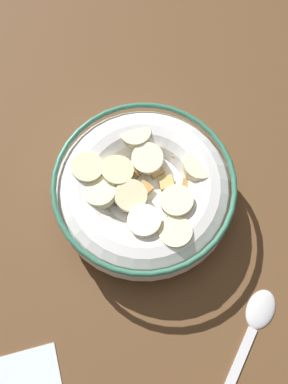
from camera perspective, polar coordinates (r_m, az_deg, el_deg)
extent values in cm
cube|color=brown|center=(56.51, 0.00, -1.42)|extent=(113.90, 113.90, 2.00)
cylinder|color=white|center=(55.28, 0.00, -0.98)|extent=(10.95, 10.95, 0.60)
torus|color=white|center=(52.86, 0.00, -0.05)|extent=(19.92, 19.92, 5.76)
torus|color=#337259|center=(50.45, 0.00, 0.98)|extent=(19.92, 19.92, 0.60)
cylinder|color=white|center=(52.20, 0.00, 0.23)|extent=(16.46, 16.46, 0.40)
cube|color=#AD7F42|center=(51.89, 5.39, 0.64)|extent=(1.76, 1.69, 0.88)
cube|color=#AD7F42|center=(51.58, -2.42, -0.02)|extent=(1.91, 1.97, 0.88)
cube|color=#AD7F42|center=(52.51, -1.22, 2.49)|extent=(2.21, 2.18, 0.90)
cube|color=#B78947|center=(53.15, -6.05, 3.61)|extent=(2.18, 2.18, 0.71)
cube|color=tan|center=(52.58, 1.41, 2.63)|extent=(2.19, 2.20, 0.83)
cube|color=tan|center=(51.97, 2.72, 1.13)|extent=(1.92, 1.95, 0.79)
cube|color=#B78947|center=(51.55, -0.37, 0.07)|extent=(2.23, 2.22, 0.91)
cube|color=tan|center=(53.83, -2.91, 5.96)|extent=(1.54, 1.60, 0.82)
cube|color=#AD7F42|center=(53.25, 4.49, 4.24)|extent=(2.13, 2.09, 0.91)
cube|color=tan|center=(50.29, 5.86, -4.99)|extent=(2.20, 2.21, 0.82)
cylinder|color=beige|center=(49.87, 3.98, -1.14)|extent=(4.13, 4.19, 1.44)
cylinder|color=#F4EABC|center=(51.86, 6.64, 3.06)|extent=(4.54, 4.54, 1.73)
cylinder|color=beige|center=(50.56, -5.34, -0.08)|extent=(4.59, 4.57, 1.71)
cylinder|color=beige|center=(50.20, -1.61, -0.47)|extent=(4.99, 4.96, 1.49)
cylinder|color=#F9EFC6|center=(52.15, 0.07, 4.07)|extent=(4.82, 4.79, 1.62)
cylinder|color=beige|center=(53.30, -1.02, 7.09)|extent=(4.68, 4.65, 1.36)
cylinder|color=beige|center=(51.13, -3.24, 2.52)|extent=(3.67, 3.72, 1.72)
cylinder|color=beige|center=(51.46, -6.82, 2.86)|extent=(4.57, 4.58, 1.41)
cylinder|color=#F9EFC6|center=(48.96, 0.05, -3.55)|extent=(4.90, 4.90, 1.39)
cylinder|color=beige|center=(48.96, 3.80, -4.92)|extent=(4.61, 4.60, 1.71)
ellipsoid|color=silver|center=(53.84, 13.95, -13.48)|extent=(5.21, 4.33, 0.80)
cube|color=silver|center=(53.00, 10.63, -21.06)|extent=(10.60, 4.68, 0.36)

